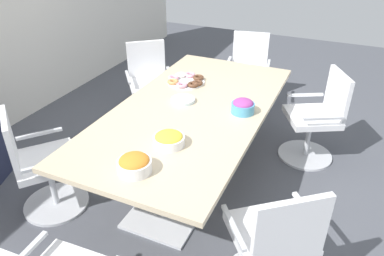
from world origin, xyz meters
The scene contains 12 objects.
ground_plane centered at (0.00, 0.00, -0.01)m, with size 10.00×10.00×0.01m, color #4C4F56.
conference_table centered at (0.00, 0.00, 0.63)m, with size 2.40×1.20×0.75m.
office_chair_0 centered at (0.84, -0.96, 0.41)m, with size 0.73×0.73×0.91m.
office_chair_1 centered at (1.70, 0.00, 0.41)m, with size 0.63×0.63×0.91m.
office_chair_2 centered at (0.88, 0.94, 0.41)m, with size 0.76×0.76×0.91m.
office_chair_3 centered at (-0.85, 0.95, 0.41)m, with size 0.76×0.76×0.91m.
office_chair_5 centered at (-0.88, -0.94, 0.41)m, with size 0.76×0.76×0.91m.
snack_bowl_candy_mix centered at (0.09, -0.42, 0.81)m, with size 0.19×0.19×0.12m.
snack_bowl_chips_orange centered at (-0.95, -0.03, 0.81)m, with size 0.22×0.22×0.12m.
snack_bowl_chips_yellow centered at (-0.59, -0.09, 0.80)m, with size 0.23×0.23×0.10m.
donut_platter centered at (0.46, 0.27, 0.77)m, with size 0.37×0.37×0.04m.
plate_stack centered at (0.07, 0.12, 0.77)m, with size 0.21×0.21×0.03m.
Camera 1 is at (-2.52, -1.13, 2.18)m, focal length 34.33 mm.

